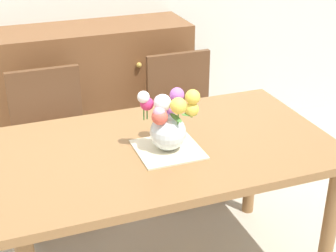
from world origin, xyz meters
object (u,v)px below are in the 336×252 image
object	(u,v)px
dresser	(89,98)
chair_left	(51,136)
flower_vase	(169,121)
chair_right	(184,115)
dining_table	(166,164)

from	to	relation	value
dresser	chair_left	bearing A→B (deg)	-122.33
chair_left	flower_vase	bearing A→B (deg)	116.40
chair_left	chair_right	bearing A→B (deg)	-180.00
dresser	flower_vase	bearing A→B (deg)	-86.81
flower_vase	dresser	bearing A→B (deg)	93.19
dresser	flower_vase	size ratio (longest dim) A/B	5.11
chair_right	chair_left	bearing A→B (deg)	0.00
dresser	flower_vase	world-z (taller)	flower_vase
chair_left	dresser	bearing A→B (deg)	-122.33
dresser	flower_vase	xyz separation A→B (m)	(0.08, -1.38, 0.42)
dining_table	chair_left	xyz separation A→B (m)	(-0.42, 0.79, -0.16)
chair_right	flower_vase	distance (m)	1.02
dining_table	flower_vase	bearing A→B (deg)	-93.99
dining_table	chair_right	bearing A→B (deg)	62.09
chair_right	dining_table	bearing A→B (deg)	62.09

